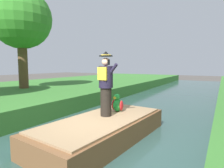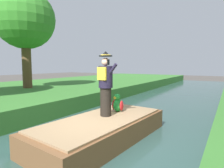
{
  "view_description": "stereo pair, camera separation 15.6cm",
  "coord_description": "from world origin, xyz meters",
  "px_view_note": "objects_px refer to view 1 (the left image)",
  "views": [
    {
      "loc": [
        2.81,
        -4.02,
        2.16
      ],
      "look_at": [
        -0.05,
        0.82,
        1.61
      ],
      "focal_mm": 30.25,
      "sensor_mm": 36.0,
      "label": 1
    },
    {
      "loc": [
        2.94,
        -3.93,
        2.16
      ],
      "look_at": [
        -0.05,
        0.82,
        1.61
      ],
      "focal_mm": 30.25,
      "sensor_mm": 36.0,
      "label": 2
    }
  ],
  "objects_px": {
    "boat": "(103,129)",
    "tree_broad": "(21,19)",
    "person_pirate": "(106,84)",
    "parrot_plush": "(117,104)"
  },
  "relations": [
    {
      "from": "boat",
      "to": "tree_broad",
      "type": "distance_m",
      "value": 9.17
    },
    {
      "from": "person_pirate",
      "to": "parrot_plush",
      "type": "relative_size",
      "value": 3.25
    },
    {
      "from": "person_pirate",
      "to": "tree_broad",
      "type": "height_order",
      "value": "tree_broad"
    },
    {
      "from": "boat",
      "to": "parrot_plush",
      "type": "height_order",
      "value": "parrot_plush"
    },
    {
      "from": "boat",
      "to": "parrot_plush",
      "type": "xyz_separation_m",
      "value": [
        -0.03,
        0.88,
        0.55
      ]
    },
    {
      "from": "boat",
      "to": "person_pirate",
      "type": "distance_m",
      "value": 1.26
    },
    {
      "from": "person_pirate",
      "to": "tree_broad",
      "type": "distance_m",
      "value": 8.52
    },
    {
      "from": "parrot_plush",
      "to": "boat",
      "type": "bearing_deg",
      "value": -88.0
    },
    {
      "from": "parrot_plush",
      "to": "tree_broad",
      "type": "distance_m",
      "value": 8.66
    },
    {
      "from": "boat",
      "to": "parrot_plush",
      "type": "distance_m",
      "value": 1.04
    }
  ]
}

